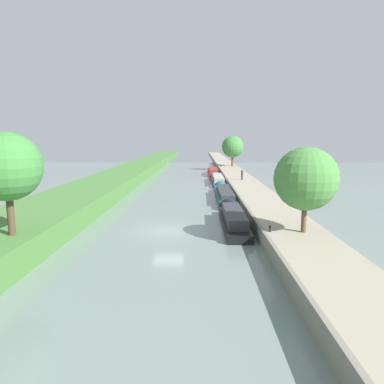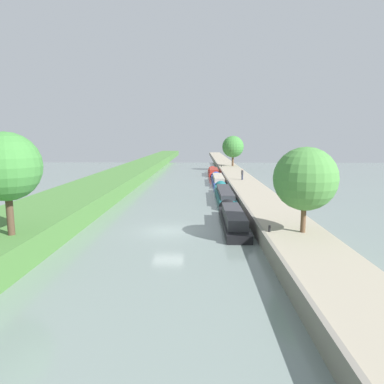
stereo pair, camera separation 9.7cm
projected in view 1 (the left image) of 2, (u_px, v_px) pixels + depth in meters
ground_plane at (168, 231)px, 28.23m from camera, size 160.00×160.00×0.00m
left_grassy_bank at (38, 219)px, 28.31m from camera, size 7.36×260.00×1.81m
right_towpath at (283, 225)px, 27.96m from camera, size 4.39×260.00×1.15m
stone_quay at (254, 224)px, 28.00m from camera, size 0.25×260.00×1.20m
narrowboat_black at (233, 218)px, 30.23m from camera, size 1.87×11.81×2.06m
narrowboat_teal at (224, 194)px, 43.58m from camera, size 1.91×15.07×1.85m
narrowboat_blue at (218, 179)px, 59.10m from camera, size 1.90×14.18×1.93m
narrowboat_red at (213, 172)px, 71.91m from camera, size 2.05×11.28×2.05m
tree_rightbank_near at (306, 179)px, 23.06m from camera, size 4.27×4.27×5.81m
tree_rightbank_midnear at (233, 147)px, 78.99m from camera, size 4.92×4.92×6.89m
tree_leftbank_downstream at (7, 167)px, 19.92m from camera, size 4.01×4.01×6.08m
person_walking at (242, 174)px, 53.28m from camera, size 0.34×0.34×1.66m
mooring_bollard_near at (270, 229)px, 23.67m from camera, size 0.16×0.16×0.45m
mooring_bollard_far at (221, 166)px, 76.88m from camera, size 0.16×0.16×0.45m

